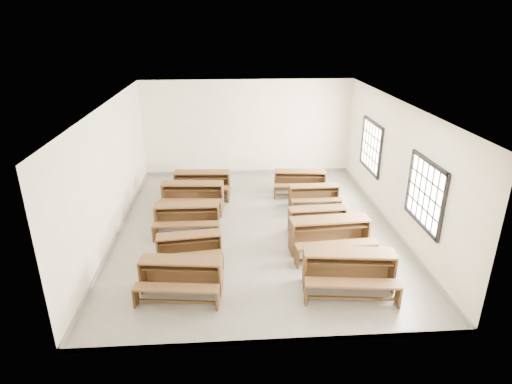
{
  "coord_description": "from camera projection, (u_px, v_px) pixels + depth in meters",
  "views": [
    {
      "loc": [
        -0.67,
        -9.86,
        5.02
      ],
      "look_at": [
        0.0,
        0.0,
        1.0
      ],
      "focal_mm": 30.0,
      "sensor_mm": 36.0,
      "label": 1
    }
  ],
  "objects": [
    {
      "name": "desk_set_2",
      "position": [
        187.0,
        216.0,
        10.73
      ],
      "size": [
        1.61,
        0.84,
        0.72
      ],
      "rotation": [
        0.0,
        0.0,
        -0.0
      ],
      "color": "brown",
      "rests_on": "ground"
    },
    {
      "name": "desk_set_4",
      "position": [
        202.0,
        182.0,
        12.91
      ],
      "size": [
        1.71,
        0.96,
        0.75
      ],
      "rotation": [
        0.0,
        0.0,
        -0.06
      ],
      "color": "brown",
      "rests_on": "ground"
    },
    {
      "name": "desk_set_1",
      "position": [
        189.0,
        246.0,
        9.42
      ],
      "size": [
        1.48,
        0.89,
        0.63
      ],
      "rotation": [
        0.0,
        0.0,
        0.11
      ],
      "color": "brown",
      "rests_on": "ground"
    },
    {
      "name": "desk_set_6",
      "position": [
        330.0,
        233.0,
        9.76
      ],
      "size": [
        1.87,
        1.06,
        0.81
      ],
      "rotation": [
        0.0,
        0.0,
        0.07
      ],
      "color": "brown",
      "rests_on": "ground"
    },
    {
      "name": "room",
      "position": [
        260.0,
        148.0,
        10.24
      ],
      "size": [
        8.5,
        8.5,
        3.2
      ],
      "color": "gray",
      "rests_on": "ground"
    },
    {
      "name": "desk_set_3",
      "position": [
        193.0,
        194.0,
        12.0
      ],
      "size": [
        1.77,
        1.01,
        0.77
      ],
      "rotation": [
        0.0,
        0.0,
        -0.07
      ],
      "color": "brown",
      "rests_on": "ground"
    },
    {
      "name": "desk_set_9",
      "position": [
        300.0,
        180.0,
        13.11
      ],
      "size": [
        1.65,
        0.98,
        0.7
      ],
      "rotation": [
        0.0,
        0.0,
        -0.11
      ],
      "color": "brown",
      "rests_on": "ground"
    },
    {
      "name": "desk_set_0",
      "position": [
        181.0,
        274.0,
        8.3
      ],
      "size": [
        1.68,
        1.01,
        0.72
      ],
      "rotation": [
        0.0,
        0.0,
        -0.12
      ],
      "color": "brown",
      "rests_on": "ground"
    },
    {
      "name": "desk_set_5",
      "position": [
        349.0,
        268.0,
        8.4
      ],
      "size": [
        1.87,
        1.12,
        0.8
      ],
      "rotation": [
        0.0,
        0.0,
        -0.11
      ],
      "color": "brown",
      "rests_on": "ground"
    },
    {
      "name": "desk_set_8",
      "position": [
        314.0,
        194.0,
        12.18
      ],
      "size": [
        1.4,
        0.72,
        0.63
      ],
      "rotation": [
        0.0,
        0.0,
        0.0
      ],
      "color": "brown",
      "rests_on": "ground"
    },
    {
      "name": "desk_set_7",
      "position": [
        317.0,
        218.0,
        10.71
      ],
      "size": [
        1.47,
        0.82,
        0.64
      ],
      "rotation": [
        0.0,
        0.0,
        0.06
      ],
      "color": "brown",
      "rests_on": "ground"
    }
  ]
}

